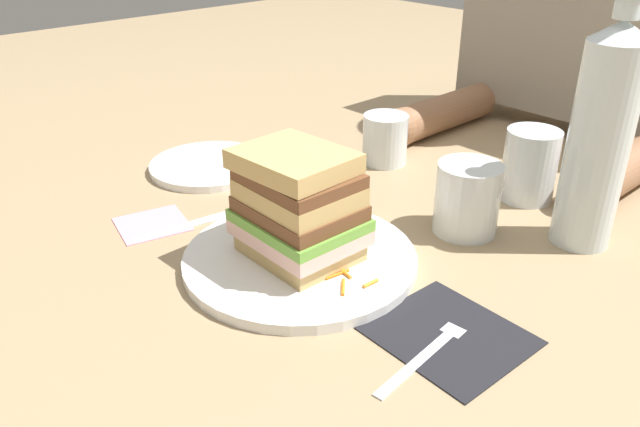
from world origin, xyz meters
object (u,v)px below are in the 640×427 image
object	(u,v)px
knife	(205,220)
side_plate	(210,165)
empty_tumbler_0	(385,139)
empty_tumbler_1	(530,165)
sandwich	(298,206)
fork	(436,343)
juice_glass	(467,201)
main_plate	(300,259)
napkin_dark	(449,334)
napkin_pink	(152,224)
water_bottle	(600,136)

from	to	relation	value
knife	side_plate	xyz separation A→B (m)	(-0.14, 0.10, 0.00)
empty_tumbler_0	empty_tumbler_1	world-z (taller)	empty_tumbler_1
empty_tumbler_1	side_plate	distance (m)	0.45
sandwich	fork	xyz separation A→B (m)	(0.19, -0.00, -0.07)
juice_glass	main_plate	bearing A→B (deg)	-111.18
sandwich	juice_glass	world-z (taller)	sandwich
fork	juice_glass	xyz separation A→B (m)	(-0.12, 0.20, 0.04)
sandwich	empty_tumbler_1	bearing A→B (deg)	76.75
fork	napkin_dark	bearing A→B (deg)	95.60
main_plate	empty_tumbler_1	xyz separation A→B (m)	(0.08, 0.33, 0.04)
juice_glass	side_plate	bearing A→B (deg)	-161.72
fork	side_plate	size ratio (longest dim) A/B	0.95
sandwich	juice_glass	bearing A→B (deg)	68.60
napkin_pink	sandwich	bearing A→B (deg)	21.44
main_plate	empty_tumbler_1	bearing A→B (deg)	76.90
empty_tumbler_1	main_plate	bearing A→B (deg)	-103.10
sandwich	empty_tumbler_0	world-z (taller)	sandwich
main_plate	sandwich	xyz separation A→B (m)	(-0.00, -0.00, 0.06)
napkin_dark	fork	world-z (taller)	fork
knife	water_bottle	world-z (taller)	water_bottle
napkin_dark	sandwich	bearing A→B (deg)	-174.14
main_plate	napkin_dark	world-z (taller)	main_plate
juice_glass	empty_tumbler_1	distance (m)	0.14
water_bottle	napkin_pink	xyz separation A→B (m)	(-0.38, -0.35, -0.13)
fork	empty_tumbler_0	xyz separation A→B (m)	(-0.33, 0.29, 0.03)
fork	napkin_pink	xyz separation A→B (m)	(-0.39, -0.07, -0.00)
knife	napkin_pink	distance (m)	0.07
knife	side_plate	distance (m)	0.17
fork	knife	size ratio (longest dim) A/B	0.83
water_bottle	empty_tumbler_0	size ratio (longest dim) A/B	3.87
main_plate	fork	distance (m)	0.19
juice_glass	empty_tumbler_0	size ratio (longest dim) A/B	1.16
fork	water_bottle	distance (m)	0.31
empty_tumbler_0	side_plate	world-z (taller)	empty_tumbler_0
sandwich	water_bottle	size ratio (longest dim) A/B	0.45
empty_tumbler_1	empty_tumbler_0	bearing A→B (deg)	-167.59
fork	knife	world-z (taller)	fork
fork	empty_tumbler_1	world-z (taller)	empty_tumbler_1
side_plate	knife	bearing A→B (deg)	-35.55
knife	napkin_pink	bearing A→B (deg)	-122.93
napkin_pink	main_plate	bearing A→B (deg)	21.40
napkin_dark	juice_glass	distance (m)	0.21
main_plate	napkin_dark	bearing A→B (deg)	5.82
water_bottle	side_plate	bearing A→B (deg)	-157.01
napkin_dark	water_bottle	xyz separation A→B (m)	(-0.01, 0.26, 0.13)
water_bottle	sandwich	bearing A→B (deg)	-123.49
empty_tumbler_0	main_plate	bearing A→B (deg)	-64.67
water_bottle	juice_glass	bearing A→B (deg)	-143.08
side_plate	napkin_pink	xyz separation A→B (m)	(0.10, -0.15, -0.00)
juice_glass	empty_tumbler_0	world-z (taller)	juice_glass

